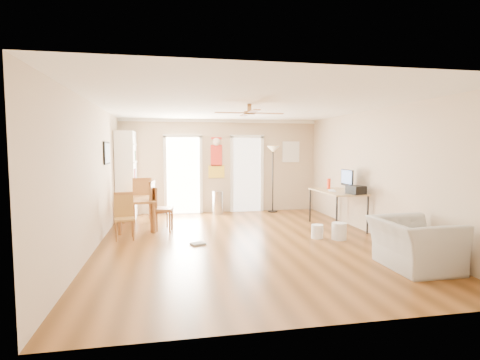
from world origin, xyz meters
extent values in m
plane|color=brown|center=(0.00, 0.00, 0.00)|extent=(7.00, 7.00, 0.00)
cube|color=red|center=(-0.13, 3.48, 1.55)|extent=(0.46, 0.03, 1.10)
cube|color=white|center=(2.05, 3.47, 1.70)|extent=(0.50, 0.04, 0.60)
cube|color=black|center=(-2.73, 1.40, 1.70)|extent=(0.04, 0.66, 0.48)
cylinder|color=#B5B5B7|center=(-0.14, 3.15, 0.32)|extent=(0.31, 0.31, 0.64)
cube|color=silver|center=(2.20, 0.97, 0.84)|extent=(0.27, 0.45, 0.02)
cube|color=black|center=(2.45, 0.33, 0.92)|extent=(0.36, 0.40, 0.18)
cylinder|color=#F33615|center=(2.30, 1.37, 0.96)|extent=(0.10, 0.10, 0.25)
cylinder|color=white|center=(1.47, 0.03, 0.14)|extent=(0.26, 0.26, 0.27)
cylinder|color=silver|center=(1.86, -0.14, 0.17)|extent=(0.35, 0.35, 0.33)
cube|color=gray|center=(-0.92, -0.03, 0.02)|extent=(0.31, 0.28, 0.04)
imported|color=#AAAAA4|center=(2.15, -2.03, 0.37)|extent=(1.00, 1.14, 0.74)
camera|label=1|loc=(-1.43, -6.92, 1.80)|focal=27.98mm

